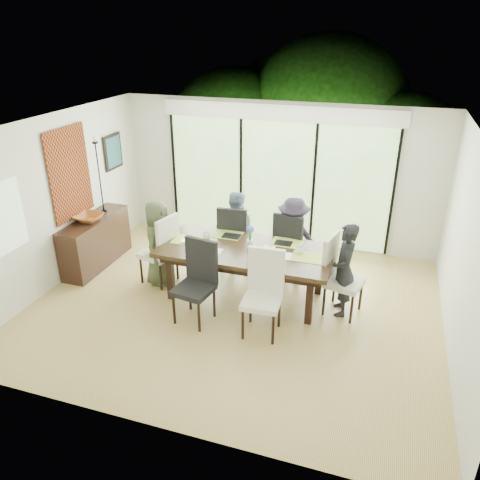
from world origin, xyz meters
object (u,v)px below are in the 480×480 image
(cup_c, at_px, (299,250))
(sideboard, at_px, (96,242))
(person_far_right, at_px, (293,239))
(table_top, at_px, (246,251))
(chair_right_end, at_px, (345,277))
(cup_a, at_px, (206,236))
(cup_b, at_px, (253,250))
(person_right_end, at_px, (344,270))
(chair_left_end, at_px, (158,248))
(bowl, at_px, (89,218))
(person_left_end, at_px, (158,243))
(chair_far_left, at_px, (236,236))
(person_far_left, at_px, (235,231))
(chair_near_right, at_px, (262,295))
(vase, at_px, (250,244))
(laptop, at_px, (192,243))
(chair_near_left, at_px, (193,284))
(chair_far_right, at_px, (293,244))

(cup_c, height_order, sideboard, cup_c)
(person_far_right, bearing_deg, table_top, 47.92)
(table_top, relative_size, chair_right_end, 2.18)
(cup_a, height_order, cup_b, cup_a)
(person_right_end, bearing_deg, chair_left_end, -102.78)
(person_far_right, bearing_deg, bowl, 3.64)
(person_left_end, bearing_deg, bowl, 81.02)
(sideboard, xyz_separation_m, bowl, (0.00, -0.10, 0.50))
(person_far_right, xyz_separation_m, cup_c, (0.25, -0.73, 0.17))
(chair_far_left, bearing_deg, person_far_left, 85.37)
(table_top, bearing_deg, chair_near_right, -60.11)
(person_far_right, height_order, cup_b, person_far_right)
(chair_left_end, bearing_deg, vase, 105.94)
(chair_far_left, relative_size, cup_b, 11.00)
(cup_b, xyz_separation_m, bowl, (-2.97, 0.20, 0.06))
(person_far_left, bearing_deg, table_top, 104.29)
(person_right_end, xyz_separation_m, bowl, (-4.30, 0.10, 0.23))
(person_far_right, xyz_separation_m, laptop, (-1.40, -0.93, 0.13))
(vase, bearing_deg, sideboard, 176.98)
(chair_left_end, height_order, vase, chair_left_end)
(person_left_end, bearing_deg, person_far_left, -55.79)
(cup_c, bearing_deg, chair_right_end, -8.13)
(table_top, distance_m, chair_near_left, 1.02)
(person_far_right, height_order, vase, person_far_right)
(chair_near_left, relative_size, chair_near_right, 1.00)
(chair_near_left, bearing_deg, chair_left_end, 148.35)
(person_left_end, xyz_separation_m, sideboard, (-1.34, 0.20, -0.27))
(chair_left_end, distance_m, person_far_right, 2.21)
(chair_left_end, xyz_separation_m, cup_a, (0.80, 0.15, 0.27))
(chair_near_right, relative_size, person_far_right, 0.85)
(chair_near_right, height_order, person_far_right, person_far_right)
(table_top, relative_size, person_far_left, 1.86)
(cup_c, bearing_deg, chair_near_left, -143.27)
(chair_left_end, bearing_deg, chair_far_right, 126.61)
(laptop, height_order, bowl, bowl)
(sideboard, bearing_deg, person_far_left, 14.82)
(vase, height_order, cup_a, vase)
(person_far_right, distance_m, cup_c, 0.79)
(chair_left_end, distance_m, person_right_end, 2.98)
(laptop, relative_size, sideboard, 0.23)
(chair_far_right, relative_size, bowl, 2.60)
(person_left_end, height_order, cup_a, person_left_end)
(person_far_right, bearing_deg, cup_a, 20.00)
(person_right_end, bearing_deg, chair_right_end, 77.22)
(chair_near_left, bearing_deg, cup_c, 46.10)
(sideboard, bearing_deg, laptop, -8.69)
(person_right_end, bearing_deg, table_top, -102.78)
(chair_left_end, height_order, chair_near_left, same)
(table_top, xyz_separation_m, person_far_right, (0.55, 0.83, -0.08))
(cup_a, bearing_deg, chair_near_right, -40.36)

